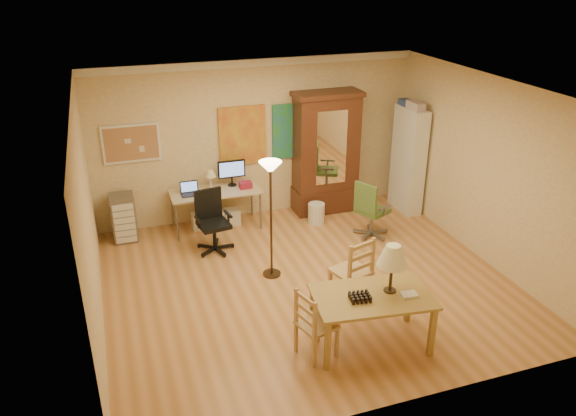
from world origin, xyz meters
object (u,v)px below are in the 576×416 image
object	(u,v)px
office_chair_green	(370,222)
bookshelf	(408,160)
office_chair_black	(214,235)
computer_desk	(217,204)
armoire	(326,160)
dining_table	(380,284)

from	to	relation	value
office_chair_green	bookshelf	size ratio (longest dim) A/B	0.52
office_chair_black	office_chair_green	distance (m)	2.53
computer_desk	office_chair_black	bearing A→B (deg)	-106.37
computer_desk	bookshelf	size ratio (longest dim) A/B	0.79
armoire	bookshelf	size ratio (longest dim) A/B	1.15
dining_table	armoire	size ratio (longest dim) A/B	0.67
office_chair_black	armoire	xyz separation A→B (m)	(2.21, 0.88, 0.67)
armoire	computer_desk	bearing A→B (deg)	-177.52
office_chair_black	armoire	world-z (taller)	armoire
dining_table	office_chair_green	xyz separation A→B (m)	(1.17, 2.52, -0.54)
dining_table	computer_desk	bearing A→B (deg)	106.68
computer_desk	dining_table	bearing A→B (deg)	-73.32
dining_table	armoire	bearing A→B (deg)	76.91
dining_table	bookshelf	distance (m)	4.01
armoire	bookshelf	xyz separation A→B (m)	(1.38, -0.44, -0.01)
office_chair_green	dining_table	bearing A→B (deg)	-114.94
dining_table	office_chair_green	world-z (taller)	dining_table
office_chair_green	bookshelf	distance (m)	1.50
office_chair_green	computer_desk	bearing A→B (deg)	153.17
computer_desk	bookshelf	world-z (taller)	bookshelf
computer_desk	office_chair_green	bearing A→B (deg)	-26.83
office_chair_black	bookshelf	size ratio (longest dim) A/B	0.52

